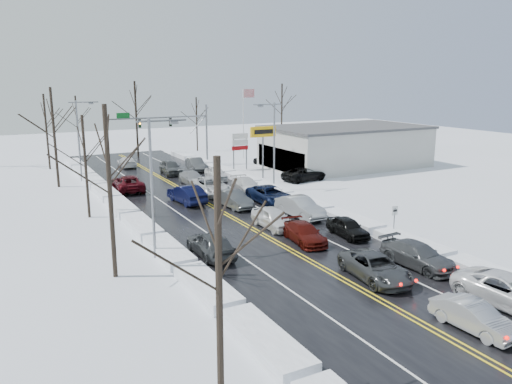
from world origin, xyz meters
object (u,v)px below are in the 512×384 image
dealership_building (345,146)px  oncoming_car_0 (187,203)px  flagpole (244,117)px  traffic_signal_mast (170,125)px  tires_plus_sign (263,135)px

dealership_building → oncoming_car_0: 27.27m
flagpole → dealership_building: flagpole is taller
traffic_signal_mast → dealership_building: 23.01m
traffic_signal_mast → oncoming_car_0: traffic_signal_mast is taller
traffic_signal_mast → dealership_building: bearing=-25.9°
traffic_signal_mast → oncoming_car_0: bearing=-104.7°
oncoming_car_0 → dealership_building: bearing=-165.8°
flagpole → oncoming_car_0: flagpole is taller
traffic_signal_mast → flagpole: bearing=9.7°
tires_plus_sign → dealership_building: bearing=8.5°
dealership_building → oncoming_car_0: (-25.54, -9.18, -2.66)m
flagpole → oncoming_car_0: (-16.74, -21.18, -5.93)m
dealership_building → traffic_signal_mast: bearing=154.1°
tires_plus_sign → flagpole: flagpole is taller
traffic_signal_mast → oncoming_car_0: size_ratio=2.56×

